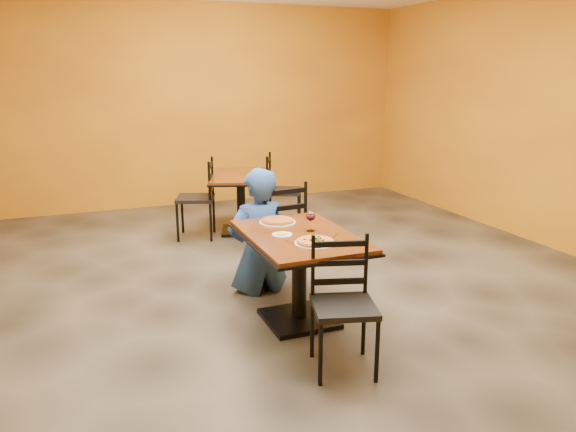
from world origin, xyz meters
name	(u,v)px	position (x,y,z in m)	size (l,w,h in m)	color
floor	(278,298)	(0.00, 0.00, 0.00)	(7.00, 8.00, 0.01)	black
wall_back	(183,106)	(0.00, 4.00, 1.50)	(7.00, 0.01, 3.00)	#C78516
table_main	(299,257)	(0.00, -0.50, 0.56)	(0.83, 1.23, 0.75)	#642E0F
table_second	(241,190)	(0.32, 2.18, 0.55)	(1.06, 1.29, 0.75)	#642E0F
chair_main_near	(344,308)	(-0.01, -1.31, 0.46)	(0.41, 0.41, 0.92)	black
chair_main_far	(276,231)	(0.15, 0.43, 0.51)	(0.46, 0.46, 1.01)	black
chair_second_left	(195,199)	(-0.26, 2.18, 0.49)	(0.44, 0.44, 0.98)	black
chair_second_right	(284,191)	(0.91, 2.18, 0.49)	(0.44, 0.44, 0.97)	black
diner	(258,230)	(-0.09, 0.28, 0.58)	(0.59, 0.39, 1.16)	navy
plate_main	(315,243)	(0.01, -0.78, 0.76)	(0.31, 0.31, 0.01)	white
pizza_main	(315,241)	(0.01, -0.78, 0.77)	(0.28, 0.28, 0.02)	maroon
plate_far	(277,222)	(-0.04, -0.12, 0.76)	(0.31, 0.31, 0.01)	white
pizza_far	(277,220)	(-0.04, -0.12, 0.77)	(0.28, 0.28, 0.02)	#B57E22
side_plate	(282,235)	(-0.14, -0.49, 0.76)	(0.16, 0.16, 0.01)	white
dip	(282,234)	(-0.14, -0.49, 0.76)	(0.09, 0.09, 0.01)	tan
wine_glass	(311,220)	(0.12, -0.46, 0.84)	(0.08, 0.08, 0.18)	white
fork	(291,243)	(-0.16, -0.70, 0.75)	(0.01, 0.19, 0.00)	silver
knife	(335,236)	(0.23, -0.66, 0.75)	(0.01, 0.21, 0.00)	silver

